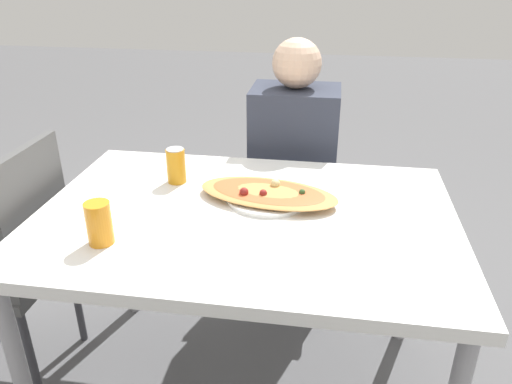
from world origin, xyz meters
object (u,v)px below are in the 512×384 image
chair_far_seated (294,182)px  soda_can (176,166)px  pizza_main (268,194)px  person_seated (293,155)px  chair_side_left (16,256)px  dining_table (246,232)px  drink_glass (99,223)px

chair_far_seated → soda_can: size_ratio=7.53×
pizza_main → soda_can: (-0.34, 0.09, 0.04)m
person_seated → chair_side_left: bearing=35.6°
pizza_main → chair_far_seated: bearing=86.9°
dining_table → soda_can: (-0.28, 0.19, 0.13)m
chair_far_seated → person_seated: 0.22m
person_seated → soda_can: bearing=51.8°
chair_side_left → person_seated: bearing=-54.4°
pizza_main → chair_side_left: bearing=-173.5°
chair_side_left → person_seated: 1.17m
person_seated → drink_glass: person_seated is taller
dining_table → drink_glass: size_ratio=10.53×
soda_can → person_seated: bearing=51.8°
drink_glass → soda_can: bearing=78.5°
chair_far_seated → chair_side_left: size_ratio=1.00×
chair_far_seated → dining_table: bearing=83.2°
dining_table → pizza_main: bearing=61.3°
chair_far_seated → soda_can: 0.77m
soda_can → chair_side_left: bearing=-161.0°
person_seated → pizza_main: bearing=86.3°
pizza_main → dining_table: bearing=-118.7°
chair_side_left → person_seated: person_seated is taller
chair_far_seated → soda_can: chair_far_seated is taller
person_seated → soda_can: size_ratio=9.64×
drink_glass → chair_far_seated: bearing=65.7°
chair_side_left → drink_glass: size_ratio=7.55×
dining_table → chair_far_seated: chair_far_seated is taller
dining_table → chair_far_seated: bearing=83.2°
chair_side_left → pizza_main: size_ratio=1.89×
person_seated → pizza_main: (-0.04, -0.57, 0.08)m
person_seated → pizza_main: person_seated is taller
chair_far_seated → drink_glass: chair_far_seated is taller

